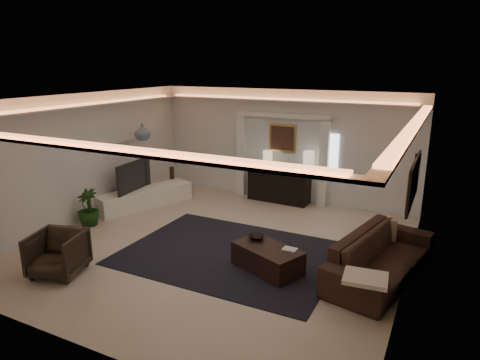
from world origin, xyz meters
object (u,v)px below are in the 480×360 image
at_px(console, 279,186).
at_px(armchair, 58,254).
at_px(sofa, 381,257).
at_px(coffee_table, 267,259).

distance_m(console, armchair, 5.81).
relative_size(sofa, armchair, 3.11).
relative_size(console, armchair, 1.91).
bearing_deg(sofa, coffee_table, 121.02).
relative_size(console, coffee_table, 1.32).
height_order(console, coffee_table, console).
height_order(sofa, armchair, same).
xyz_separation_m(console, coffee_table, (1.26, -3.73, -0.20)).
bearing_deg(coffee_table, console, 131.19).
relative_size(console, sofa, 0.61).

